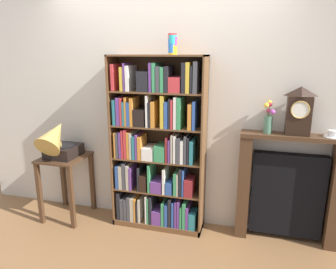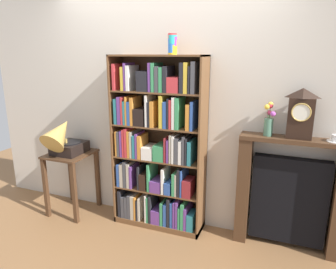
{
  "view_description": "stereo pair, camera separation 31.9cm",
  "coord_description": "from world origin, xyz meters",
  "px_view_note": "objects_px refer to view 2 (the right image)",
  "views": [
    {
      "loc": [
        0.92,
        -2.85,
        1.86
      ],
      "look_at": [
        0.11,
        0.13,
        1.05
      ],
      "focal_mm": 33.14,
      "sensor_mm": 36.0,
      "label": 1
    },
    {
      "loc": [
        1.23,
        -2.74,
        1.86
      ],
      "look_at": [
        0.11,
        0.13,
        1.05
      ],
      "focal_mm": 33.14,
      "sensor_mm": 36.0,
      "label": 2
    }
  ],
  "objects_px": {
    "cup_stack": "(173,44)",
    "mantel_clock": "(301,114)",
    "gramophone": "(63,138)",
    "fireplace_mantel": "(289,195)",
    "side_table_left": "(71,169)",
    "flower_vase": "(269,121)",
    "bookshelf": "(157,150)"
  },
  "relations": [
    {
      "from": "gramophone",
      "to": "flower_vase",
      "type": "bearing_deg",
      "value": 6.6
    },
    {
      "from": "gramophone",
      "to": "mantel_clock",
      "type": "distance_m",
      "value": 2.46
    },
    {
      "from": "flower_vase",
      "to": "fireplace_mantel",
      "type": "bearing_deg",
      "value": 2.63
    },
    {
      "from": "fireplace_mantel",
      "to": "mantel_clock",
      "type": "distance_m",
      "value": 0.8
    },
    {
      "from": "gramophone",
      "to": "fireplace_mantel",
      "type": "relative_size",
      "value": 0.48
    },
    {
      "from": "side_table_left",
      "to": "mantel_clock",
      "type": "relative_size",
      "value": 1.63
    },
    {
      "from": "bookshelf",
      "to": "side_table_left",
      "type": "relative_size",
      "value": 2.51
    },
    {
      "from": "gramophone",
      "to": "cup_stack",
      "type": "bearing_deg",
      "value": 9.08
    },
    {
      "from": "gramophone",
      "to": "mantel_clock",
      "type": "height_order",
      "value": "mantel_clock"
    },
    {
      "from": "gramophone",
      "to": "fireplace_mantel",
      "type": "xyz_separation_m",
      "value": [
        2.4,
        0.26,
        -0.39
      ]
    },
    {
      "from": "side_table_left",
      "to": "cup_stack",
      "type": "bearing_deg",
      "value": 4.86
    },
    {
      "from": "bookshelf",
      "to": "cup_stack",
      "type": "bearing_deg",
      "value": 5.01
    },
    {
      "from": "cup_stack",
      "to": "mantel_clock",
      "type": "height_order",
      "value": "cup_stack"
    },
    {
      "from": "fireplace_mantel",
      "to": "bookshelf",
      "type": "bearing_deg",
      "value": -176.61
    },
    {
      "from": "bookshelf",
      "to": "fireplace_mantel",
      "type": "relative_size",
      "value": 1.65
    },
    {
      "from": "cup_stack",
      "to": "bookshelf",
      "type": "bearing_deg",
      "value": -174.99
    },
    {
      "from": "side_table_left",
      "to": "fireplace_mantel",
      "type": "height_order",
      "value": "fireplace_mantel"
    },
    {
      "from": "mantel_clock",
      "to": "gramophone",
      "type": "bearing_deg",
      "value": -174.29
    },
    {
      "from": "bookshelf",
      "to": "flower_vase",
      "type": "xyz_separation_m",
      "value": [
        1.09,
        0.07,
        0.39
      ]
    },
    {
      "from": "fireplace_mantel",
      "to": "cup_stack",
      "type": "bearing_deg",
      "value": -176.84
    },
    {
      "from": "side_table_left",
      "to": "mantel_clock",
      "type": "xyz_separation_m",
      "value": [
        2.42,
        0.15,
        0.81
      ]
    },
    {
      "from": "bookshelf",
      "to": "flower_vase",
      "type": "bearing_deg",
      "value": 3.55
    },
    {
      "from": "side_table_left",
      "to": "mantel_clock",
      "type": "bearing_deg",
      "value": 3.55
    },
    {
      "from": "bookshelf",
      "to": "side_table_left",
      "type": "xyz_separation_m",
      "value": [
        -1.06,
        -0.09,
        -0.33
      ]
    },
    {
      "from": "cup_stack",
      "to": "side_table_left",
      "type": "bearing_deg",
      "value": -175.14
    },
    {
      "from": "gramophone",
      "to": "fireplace_mantel",
      "type": "distance_m",
      "value": 2.44
    },
    {
      "from": "flower_vase",
      "to": "mantel_clock",
      "type": "bearing_deg",
      "value": -1.68
    },
    {
      "from": "gramophone",
      "to": "flower_vase",
      "type": "distance_m",
      "value": 2.19
    },
    {
      "from": "cup_stack",
      "to": "flower_vase",
      "type": "height_order",
      "value": "cup_stack"
    },
    {
      "from": "flower_vase",
      "to": "side_table_left",
      "type": "bearing_deg",
      "value": -175.81
    },
    {
      "from": "cup_stack",
      "to": "mantel_clock",
      "type": "bearing_deg",
      "value": 2.2
    },
    {
      "from": "bookshelf",
      "to": "fireplace_mantel",
      "type": "bearing_deg",
      "value": 3.39
    }
  ]
}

